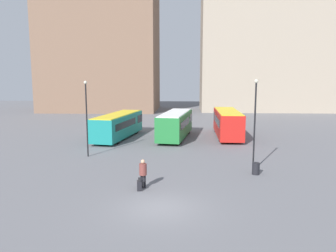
% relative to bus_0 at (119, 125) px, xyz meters
% --- Properties ---
extents(ground_plane, '(160.00, 160.00, 0.00)m').
position_rel_bus_0_xyz_m(ground_plane, '(6.24, -20.09, -1.51)').
color(ground_plane, slate).
extents(building_block_left, '(23.24, 15.69, 40.34)m').
position_rel_bus_0_xyz_m(building_block_left, '(-10.00, 32.86, 18.66)').
color(building_block_left, '#7F604C').
rests_on(building_block_left, ground_plane).
extents(building_block_right, '(28.14, 10.24, 28.35)m').
position_rel_bus_0_xyz_m(building_block_right, '(24.93, 32.86, 12.66)').
color(building_block_right, tan).
rests_on(building_block_right, ground_plane).
extents(bus_0, '(4.20, 10.50, 2.77)m').
position_rel_bus_0_xyz_m(bus_0, '(0.00, 0.00, 0.00)').
color(bus_0, '#19847F').
rests_on(bus_0, ground_plane).
extents(bus_1, '(3.96, 10.00, 2.96)m').
position_rel_bus_0_xyz_m(bus_1, '(6.48, 0.28, 0.10)').
color(bus_1, '#237A38').
rests_on(bus_1, ground_plane).
extents(bus_2, '(2.72, 9.95, 3.07)m').
position_rel_bus_0_xyz_m(bus_2, '(12.49, 1.53, 0.15)').
color(bus_2, red).
rests_on(bus_2, ground_plane).
extents(traveler, '(0.54, 0.54, 1.81)m').
position_rel_bus_0_xyz_m(traveler, '(4.95, -16.95, -0.43)').
color(traveler, black).
rests_on(traveler, ground_plane).
extents(suitcase, '(0.34, 0.44, 0.86)m').
position_rel_bus_0_xyz_m(suitcase, '(4.78, -17.44, -1.21)').
color(suitcase, black).
rests_on(suitcase, ground_plane).
extents(lamp_post_0, '(0.28, 0.28, 6.56)m').
position_rel_bus_0_xyz_m(lamp_post_0, '(-0.91, -8.97, 2.29)').
color(lamp_post_0, black).
rests_on(lamp_post_0, ground_plane).
extents(lamp_post_1, '(0.28, 0.28, 6.71)m').
position_rel_bus_0_xyz_m(lamp_post_1, '(12.59, -12.74, 2.37)').
color(lamp_post_1, black).
rests_on(lamp_post_1, ground_plane).
extents(trash_bin, '(0.52, 0.52, 0.85)m').
position_rel_bus_0_xyz_m(trash_bin, '(12.59, -13.69, -1.09)').
color(trash_bin, black).
rests_on(trash_bin, ground_plane).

